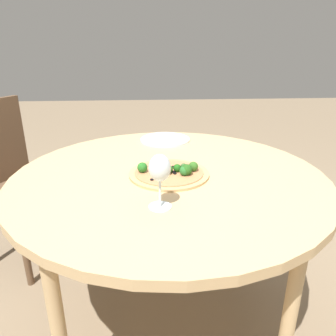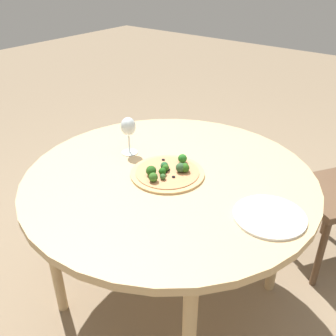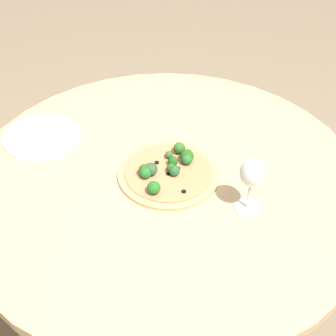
% 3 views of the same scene
% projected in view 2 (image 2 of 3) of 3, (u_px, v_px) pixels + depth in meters
% --- Properties ---
extents(ground_plane, '(12.00, 12.00, 0.00)m').
position_uv_depth(ground_plane, '(169.00, 297.00, 1.98)').
color(ground_plane, '#847056').
extents(dining_table, '(1.25, 1.25, 0.75)m').
position_uv_depth(dining_table, '(169.00, 187.00, 1.63)').
color(dining_table, tan).
rests_on(dining_table, ground_plane).
extents(pizza, '(0.32, 0.32, 0.06)m').
position_uv_depth(pizza, '(168.00, 171.00, 1.60)').
color(pizza, tan).
rests_on(pizza, dining_table).
extents(wine_glass, '(0.07, 0.07, 0.18)m').
position_uv_depth(wine_glass, '(128.00, 128.00, 1.71)').
color(wine_glass, silver).
rests_on(wine_glass, dining_table).
extents(plate_near, '(0.26, 0.26, 0.01)m').
position_uv_depth(plate_near, '(269.00, 216.00, 1.34)').
color(plate_near, silver).
rests_on(plate_near, dining_table).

